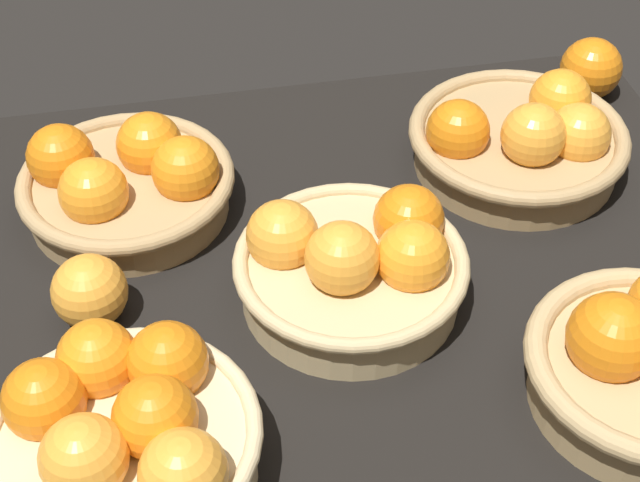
{
  "coord_description": "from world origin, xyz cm",
  "views": [
    {
      "loc": [
        17.3,
        67.1,
        73.0
      ],
      "look_at": [
        3.64,
        -2.33,
        7.0
      ],
      "focal_mm": 54.29,
      "sensor_mm": 36.0,
      "label": 1
    }
  ],
  "objects": [
    {
      "name": "basket_far_right",
      "position": [
        23.88,
        18.58,
        8.09
      ],
      "size": [
        22.66,
        22.66,
        11.36
      ],
      "color": "#D3BC8C",
      "rests_on": "market_tray"
    },
    {
      "name": "basket_near_right",
      "position": [
        22.29,
        -15.75,
        6.85
      ],
      "size": [
        23.39,
        23.39,
        9.59
      ],
      "color": "tan",
      "rests_on": "market_tray"
    },
    {
      "name": "market_tray",
      "position": [
        0.0,
        0.0,
        1.5
      ],
      "size": [
        84.0,
        72.0,
        3.0
      ],
      "primitive_type": "cube",
      "color": "black",
      "rests_on": "ground"
    },
    {
      "name": "loose_orange_front_gap",
      "position": [
        -35.52,
        -26.85,
        6.83
      ],
      "size": [
        7.67,
        7.67,
        7.67
      ],
      "primitive_type": "sphere",
      "color": "orange",
      "rests_on": "market_tray"
    },
    {
      "name": "basket_center",
      "position": [
        1.09,
        1.91,
        7.27
      ],
      "size": [
        23.02,
        23.02,
        10.94
      ],
      "color": "tan",
      "rests_on": "market_tray"
    },
    {
      "name": "loose_orange_side_gap",
      "position": [
        26.51,
        0.28,
        6.66
      ],
      "size": [
        7.32,
        7.32,
        7.32
      ],
      "primitive_type": "sphere",
      "color": "#F49E33",
      "rests_on": "market_tray"
    },
    {
      "name": "basket_near_left",
      "position": [
        -22.04,
        -14.67,
        6.9
      ],
      "size": [
        24.92,
        24.92,
        10.4
      ],
      "color": "tan",
      "rests_on": "market_tray"
    }
  ]
}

